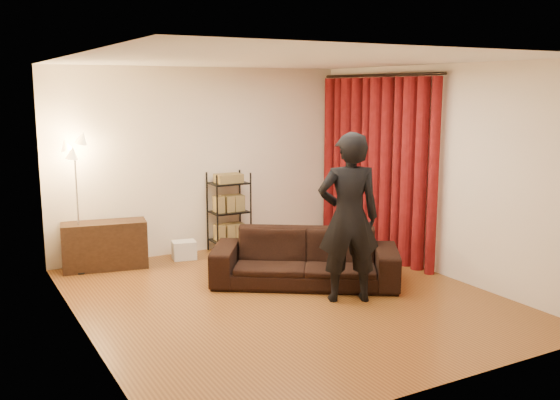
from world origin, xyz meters
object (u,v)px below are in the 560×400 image
person (349,218)px  media_cabinet (105,245)px  wire_shelf (229,212)px  storage_boxes (185,250)px  floor_lamp (77,206)px  sofa (305,258)px

person → media_cabinet: (-2.12, 2.63, -0.65)m
media_cabinet → wire_shelf: size_ratio=0.93×
storage_boxes → floor_lamp: floor_lamp is taller
sofa → wire_shelf: wire_shelf is taller
storage_boxes → media_cabinet: bearing=176.1°
person → storage_boxes: bearing=-45.0°
sofa → storage_boxes: 2.02m
storage_boxes → person: bearing=-68.1°
storage_boxes → wire_shelf: wire_shelf is taller
media_cabinet → storage_boxes: (1.10, -0.08, -0.19)m
person → floor_lamp: (-2.45, 2.60, -0.08)m
storage_boxes → wire_shelf: (0.76, 0.13, 0.46)m
media_cabinet → storage_boxes: media_cabinet is taller
person → storage_boxes: (-1.02, 2.55, -0.83)m
floor_lamp → storage_boxes: bearing=-2.2°
sofa → person: (0.11, -0.76, 0.63)m
person → storage_boxes: size_ratio=5.99×
floor_lamp → wire_shelf: bearing=1.9°
media_cabinet → floor_lamp: (-0.33, -0.02, 0.57)m
sofa → floor_lamp: size_ratio=1.28×
wire_shelf → floor_lamp: (-2.18, -0.07, 0.30)m
storage_boxes → floor_lamp: (-1.43, 0.05, 0.75)m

